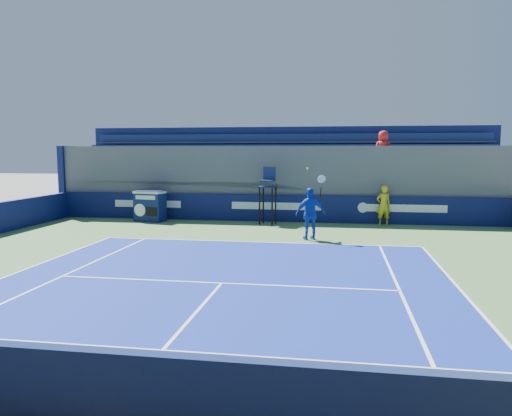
% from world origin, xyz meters
% --- Properties ---
extents(ball_person, '(0.70, 0.54, 1.69)m').
position_xyz_m(ball_person, '(4.65, 16.76, 0.86)').
color(ball_person, gold).
rests_on(ball_person, apron).
extents(tennis_net, '(11.65, 0.08, 1.10)m').
position_xyz_m(tennis_net, '(0.00, 0.00, 0.56)').
color(tennis_net, black).
rests_on(tennis_net, ground).
extents(back_hoarding, '(20.40, 0.21, 1.20)m').
position_xyz_m(back_hoarding, '(0.00, 17.10, 0.60)').
color(back_hoarding, '#0C1144').
rests_on(back_hoarding, ground).
extents(match_clock, '(1.44, 0.97, 1.40)m').
position_xyz_m(match_clock, '(-5.60, 16.24, 0.74)').
color(match_clock, '#0F1A4D').
rests_on(match_clock, ground).
extents(umpire_chair, '(0.79, 0.79, 2.48)m').
position_xyz_m(umpire_chair, '(-0.26, 16.27, 1.53)').
color(umpire_chair, black).
rests_on(umpire_chair, ground).
extents(tennis_player, '(1.18, 0.82, 2.57)m').
position_xyz_m(tennis_player, '(1.76, 12.70, 0.94)').
color(tennis_player, '#1540AB').
rests_on(tennis_player, apron).
extents(stadium_seating, '(21.00, 4.05, 4.40)m').
position_xyz_m(stadium_seating, '(0.01, 19.15, 1.83)').
color(stadium_seating, '#535358').
rests_on(stadium_seating, ground).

